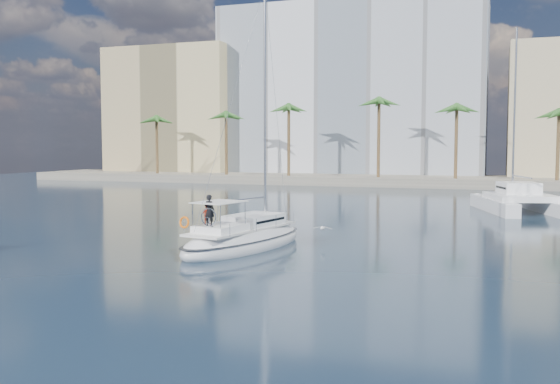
% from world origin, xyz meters
% --- Properties ---
extents(ground, '(160.00, 160.00, 0.00)m').
position_xyz_m(ground, '(0.00, 0.00, 0.00)').
color(ground, black).
rests_on(ground, ground).
extents(quay, '(120.00, 14.00, 1.20)m').
position_xyz_m(quay, '(0.00, 61.00, 0.60)').
color(quay, gray).
rests_on(quay, ground).
extents(building_modern, '(42.00, 16.00, 28.00)m').
position_xyz_m(building_modern, '(-12.00, 73.00, 14.00)').
color(building_modern, silver).
rests_on(building_modern, ground).
extents(building_tan_left, '(22.00, 14.00, 22.00)m').
position_xyz_m(building_tan_left, '(-42.00, 69.00, 11.00)').
color(building_tan_left, tan).
rests_on(building_tan_left, ground).
extents(palm_left, '(3.60, 3.60, 12.30)m').
position_xyz_m(palm_left, '(-34.00, 57.00, 10.28)').
color(palm_left, brown).
rests_on(palm_left, ground).
extents(palm_centre, '(3.60, 3.60, 12.30)m').
position_xyz_m(palm_centre, '(0.00, 57.00, 10.28)').
color(palm_centre, brown).
rests_on(palm_centre, ground).
extents(main_sloop, '(5.35, 10.82, 15.39)m').
position_xyz_m(main_sloop, '(-2.42, 2.86, 0.50)').
color(main_sloop, silver).
rests_on(main_sloop, ground).
extents(catamaran, '(8.10, 11.72, 15.70)m').
position_xyz_m(catamaran, '(12.42, 27.76, 1.11)').
color(catamaran, silver).
rests_on(catamaran, ground).
extents(seagull, '(1.16, 0.50, 0.21)m').
position_xyz_m(seagull, '(1.06, 6.48, 0.81)').
color(seagull, silver).
rests_on(seagull, ground).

